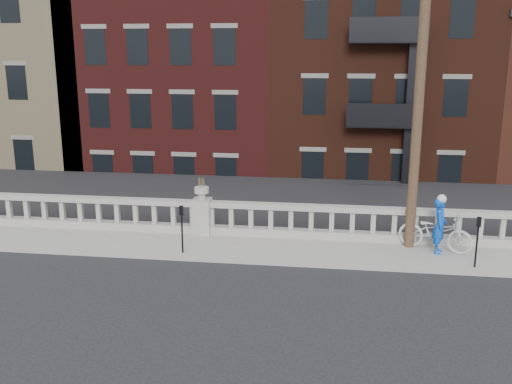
# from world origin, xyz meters

# --- Properties ---
(ground) EXTENTS (120.00, 120.00, 0.00)m
(ground) POSITION_xyz_m (0.00, 0.00, 0.00)
(ground) COLOR black
(ground) RESTS_ON ground
(sidewalk) EXTENTS (32.00, 2.20, 0.15)m
(sidewalk) POSITION_xyz_m (0.00, 3.00, 0.07)
(sidewalk) COLOR gray
(sidewalk) RESTS_ON ground
(balustrade) EXTENTS (28.00, 0.34, 1.03)m
(balustrade) POSITION_xyz_m (0.00, 3.95, 0.64)
(balustrade) COLOR gray
(balustrade) RESTS_ON sidewalk
(planter_pedestal) EXTENTS (0.55, 0.55, 1.76)m
(planter_pedestal) POSITION_xyz_m (0.00, 3.95, 0.83)
(planter_pedestal) COLOR gray
(planter_pedestal) RESTS_ON sidewalk
(lower_level) EXTENTS (80.00, 44.00, 20.80)m
(lower_level) POSITION_xyz_m (0.56, 23.04, 2.63)
(lower_level) COLOR #605E59
(lower_level) RESTS_ON ground
(utility_pole) EXTENTS (1.60, 0.28, 10.00)m
(utility_pole) POSITION_xyz_m (6.20, 3.60, 5.24)
(utility_pole) COLOR #422D1E
(utility_pole) RESTS_ON sidewalk
(parking_meter_c) EXTENTS (0.10, 0.09, 1.36)m
(parking_meter_c) POSITION_xyz_m (-0.15, 2.15, 1.00)
(parking_meter_c) COLOR black
(parking_meter_c) RESTS_ON sidewalk
(parking_meter_d) EXTENTS (0.10, 0.09, 1.36)m
(parking_meter_d) POSITION_xyz_m (7.71, 2.15, 1.00)
(parking_meter_d) COLOR black
(parking_meter_d) RESTS_ON sidewalk
(bicycle) EXTENTS (2.18, 1.44, 1.08)m
(bicycle) POSITION_xyz_m (6.87, 3.37, 0.69)
(bicycle) COLOR silver
(bicycle) RESTS_ON sidewalk
(cyclist) EXTENTS (0.48, 0.64, 1.57)m
(cyclist) POSITION_xyz_m (6.94, 3.17, 0.93)
(cyclist) COLOR blue
(cyclist) RESTS_ON sidewalk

